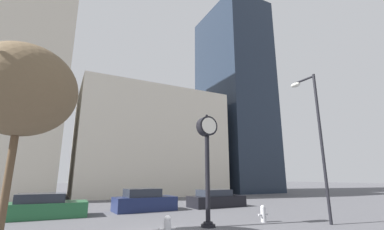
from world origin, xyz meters
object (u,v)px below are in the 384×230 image
(car_black, at_px, (216,199))
(bare_tree, at_px, (22,90))
(fire_hydrant_near, at_px, (167,227))
(street_clock, at_px, (207,149))
(car_navy, at_px, (144,201))
(car_green, at_px, (44,207))
(fire_hydrant_far, at_px, (263,213))
(street_lamp_right, at_px, (313,124))

(car_black, bearing_deg, bare_tree, -152.95)
(fire_hydrant_near, bearing_deg, car_black, 48.08)
(street_clock, bearing_deg, car_navy, 97.49)
(car_green, xyz_separation_m, car_black, (11.13, 0.16, -0.01))
(car_green, bearing_deg, car_black, 2.74)
(car_navy, bearing_deg, fire_hydrant_near, -103.64)
(street_clock, relative_size, fire_hydrant_far, 6.44)
(car_navy, distance_m, bare_tree, 10.49)
(car_black, distance_m, fire_hydrant_far, 6.78)
(car_navy, bearing_deg, bare_tree, -137.36)
(street_lamp_right, distance_m, bare_tree, 13.02)
(fire_hydrant_far, bearing_deg, bare_tree, 179.56)
(fire_hydrant_near, xyz_separation_m, fire_hydrant_far, (5.51, 1.15, -0.00))
(fire_hydrant_near, bearing_deg, car_navy, 78.97)
(car_black, height_order, street_lamp_right, street_lamp_right)
(car_navy, relative_size, fire_hydrant_far, 5.09)
(bare_tree, bearing_deg, car_black, 28.40)
(street_clock, relative_size, bare_tree, 0.75)
(fire_hydrant_far, bearing_deg, car_black, 77.50)
(street_clock, xyz_separation_m, car_black, (4.54, 6.51, -2.88))
(car_navy, height_order, fire_hydrant_far, car_navy)
(fire_hydrant_far, height_order, street_lamp_right, street_lamp_right)
(street_clock, distance_m, fire_hydrant_far, 4.30)
(fire_hydrant_far, distance_m, bare_tree, 11.62)
(car_green, relative_size, fire_hydrant_near, 5.45)
(street_clock, distance_m, street_lamp_right, 5.80)
(car_black, xyz_separation_m, street_lamp_right, (0.81, -8.25, 4.29))
(street_lamp_right, height_order, bare_tree, street_lamp_right)
(fire_hydrant_near, relative_size, street_lamp_right, 0.11)
(car_navy, distance_m, street_lamp_right, 11.31)
(fire_hydrant_near, height_order, street_lamp_right, street_lamp_right)
(car_black, bearing_deg, car_green, 179.49)
(street_clock, distance_m, car_navy, 7.32)
(car_green, distance_m, car_black, 11.14)
(car_navy, xyz_separation_m, street_lamp_right, (6.23, -8.44, 4.22))
(car_navy, height_order, car_black, car_navy)
(car_black, relative_size, fire_hydrant_far, 5.30)
(car_green, relative_size, fire_hydrant_far, 5.49)
(fire_hydrant_near, xyz_separation_m, street_lamp_right, (7.78, -0.48, 4.41))
(car_black, height_order, fire_hydrant_near, car_black)
(fire_hydrant_near, xyz_separation_m, bare_tree, (-5.12, 1.23, 4.70))
(street_clock, distance_m, bare_tree, 7.74)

